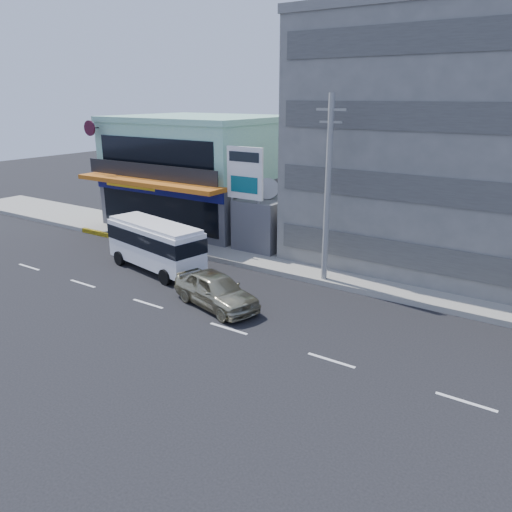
# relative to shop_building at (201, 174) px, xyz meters

# --- Properties ---
(ground) EXTENTS (120.00, 120.00, 0.00)m
(ground) POSITION_rel_shop_building_xyz_m (8.00, -13.95, -4.00)
(ground) COLOR black
(ground) RESTS_ON ground
(sidewalk) EXTENTS (70.00, 5.00, 0.30)m
(sidewalk) POSITION_rel_shop_building_xyz_m (13.00, -4.45, -3.85)
(sidewalk) COLOR gray
(sidewalk) RESTS_ON ground
(shop_building) EXTENTS (12.40, 11.70, 8.00)m
(shop_building) POSITION_rel_shop_building_xyz_m (0.00, 0.00, 0.00)
(shop_building) COLOR #4E4F54
(shop_building) RESTS_ON ground
(concrete_building) EXTENTS (16.00, 12.00, 14.00)m
(concrete_building) POSITION_rel_shop_building_xyz_m (18.00, 1.05, 3.00)
(concrete_building) COLOR gray
(concrete_building) RESTS_ON ground
(gap_structure) EXTENTS (3.00, 6.00, 3.50)m
(gap_structure) POSITION_rel_shop_building_xyz_m (8.00, -1.95, -2.25)
(gap_structure) COLOR #4E4F54
(gap_structure) RESTS_ON ground
(satellite_dish) EXTENTS (1.50, 1.50, 0.15)m
(satellite_dish) POSITION_rel_shop_building_xyz_m (8.00, -2.95, -0.42)
(satellite_dish) COLOR slate
(satellite_dish) RESTS_ON gap_structure
(billboard) EXTENTS (2.60, 0.18, 6.90)m
(billboard) POSITION_rel_shop_building_xyz_m (7.50, -4.75, 0.93)
(billboard) COLOR gray
(billboard) RESTS_ON ground
(utility_pole_near) EXTENTS (1.60, 0.30, 10.00)m
(utility_pole_near) POSITION_rel_shop_building_xyz_m (14.00, -6.55, 1.15)
(utility_pole_near) COLOR #999993
(utility_pole_near) RESTS_ON ground
(minibus) EXTENTS (7.18, 3.46, 2.88)m
(minibus) POSITION_rel_shop_building_xyz_m (4.77, -10.02, -2.28)
(minibus) COLOR white
(minibus) RESTS_ON ground
(sedan) EXTENTS (5.39, 3.29, 1.72)m
(sedan) POSITION_rel_shop_building_xyz_m (11.00, -12.28, -3.14)
(sedan) COLOR tan
(sedan) RESTS_ON ground
(motorcycle_rider) EXTENTS (1.74, 0.86, 2.13)m
(motorcycle_rider) POSITION_rel_shop_building_xyz_m (4.00, -7.15, -3.29)
(motorcycle_rider) COLOR #60150D
(motorcycle_rider) RESTS_ON ground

